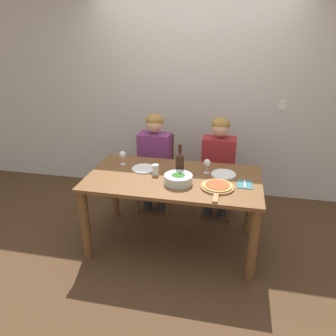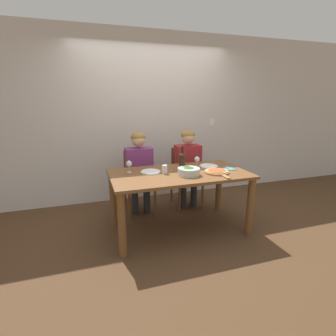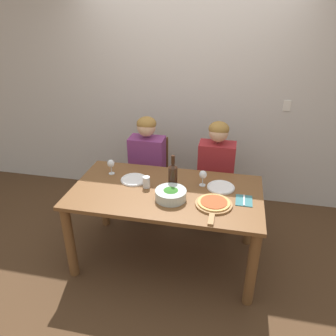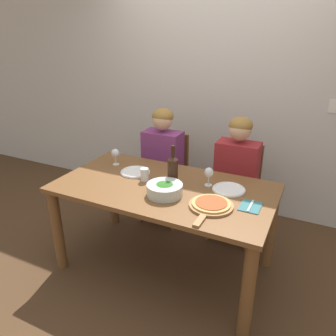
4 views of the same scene
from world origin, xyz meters
name	(u,v)px [view 2 (image 2 of 4)]	position (x,y,z in m)	size (l,w,h in m)	color
ground_plane	(179,229)	(0.00, 0.00, 0.00)	(40.00, 40.00, 0.00)	#4C331E
back_wall	(152,118)	(0.00, 1.32, 1.35)	(10.00, 0.06, 2.70)	silver
dining_table	(179,182)	(0.00, 0.00, 0.64)	(1.70, 0.92, 0.77)	brown
chair_left	(138,179)	(-0.36, 0.79, 0.49)	(0.42, 0.42, 0.91)	brown
chair_right	(185,175)	(0.40, 0.79, 0.49)	(0.42, 0.42, 0.91)	brown
person_woman	(139,165)	(-0.36, 0.68, 0.73)	(0.47, 0.51, 1.21)	#28282D
person_man	(188,162)	(0.40, 0.68, 0.73)	(0.47, 0.51, 1.21)	#28282D
wine_bottle	(182,161)	(0.05, 0.05, 0.90)	(0.08, 0.08, 0.33)	black
broccoli_bowl	(189,171)	(0.07, -0.13, 0.81)	(0.27, 0.27, 0.10)	silver
dinner_plate_left	(151,172)	(-0.34, 0.12, 0.78)	(0.25, 0.25, 0.02)	white
dinner_plate_right	(209,166)	(0.48, 0.15, 0.78)	(0.25, 0.25, 0.02)	white
pizza_on_board	(217,172)	(0.44, -0.16, 0.79)	(0.31, 0.45, 0.04)	#9E7042
wine_glass_left	(129,164)	(-0.59, 0.20, 0.87)	(0.07, 0.07, 0.15)	silver
wine_glass_right	(197,160)	(0.31, 0.16, 0.87)	(0.07, 0.07, 0.15)	silver
water_tumbler	(165,169)	(-0.19, 0.02, 0.82)	(0.07, 0.07, 0.11)	silver
fork_on_napkin	(229,169)	(0.69, -0.03, 0.77)	(0.14, 0.18, 0.01)	#387075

